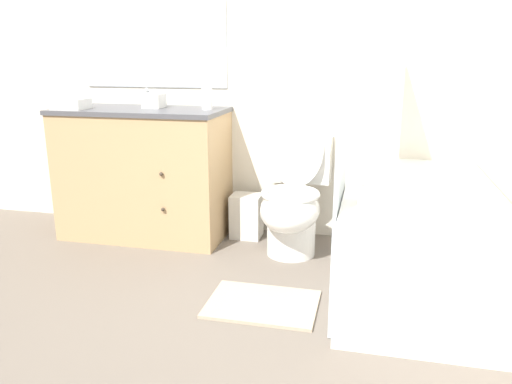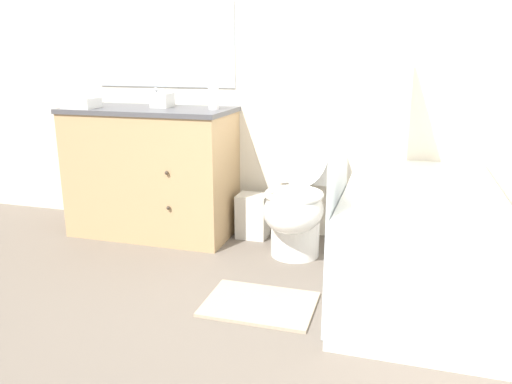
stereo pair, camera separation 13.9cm
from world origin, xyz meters
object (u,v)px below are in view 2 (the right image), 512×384
bathtub (418,240)px  bath_mat (260,304)px  sink_faucet (162,100)px  vanity_cabinet (152,171)px  bath_towel_folded (389,203)px  toilet (297,200)px  soap_dispenser (214,98)px  tissue_box (162,100)px  wastebasket (253,216)px  hand_towel_folded (81,103)px

bathtub → bath_mat: size_ratio=2.56×
sink_faucet → bath_mat: bearing=-45.3°
vanity_cabinet → bath_mat: size_ratio=2.04×
vanity_cabinet → bath_towel_folded: 1.81m
toilet → bathtub: (0.70, -0.35, -0.06)m
toilet → bath_towel_folded: size_ratio=2.95×
sink_faucet → bathtub: sink_faucet is taller
soap_dispenser → bath_towel_folded: bearing=-38.2°
toilet → tissue_box: 1.12m
wastebasket → bath_towel_folded: bearing=-47.3°
hand_towel_folded → sink_faucet: bearing=38.8°
bath_mat → wastebasket: bearing=108.9°
soap_dispenser → hand_towel_folded: (-0.86, -0.16, -0.04)m
vanity_cabinet → toilet: (1.02, -0.09, -0.10)m
hand_towel_folded → bath_mat: hand_towel_folded is taller
sink_faucet → bathtub: (1.73, -0.62, -0.62)m
bath_towel_folded → soap_dispenser: bearing=141.8°
wastebasket → bath_mat: 0.99m
tissue_box → sink_faucet: bearing=118.9°
sink_faucet → bath_towel_folded: 1.92m
sink_faucet → tissue_box: sink_faucet is taller
soap_dispenser → tissue_box: bearing=174.4°
tissue_box → bath_mat: bearing=-43.4°
hand_towel_folded → bath_towel_folded: bearing=-20.1°
toilet → bath_mat: (-0.03, -0.73, -0.33)m
bath_mat → sink_faucet: bearing=134.7°
wastebasket → bathtub: bearing=-27.1°
wastebasket → tissue_box: tissue_box is taller
tissue_box → bathtub: bearing=-16.4°
vanity_cabinet → hand_towel_folded: size_ratio=5.42×
vanity_cabinet → soap_dispenser: soap_dispenser is taller
vanity_cabinet → bath_mat: 1.36m
wastebasket → soap_dispenser: (-0.23, -0.09, 0.79)m
soap_dispenser → bathtub: bearing=-19.4°
vanity_cabinet → toilet: vanity_cabinet is taller
bathtub → bath_mat: bathtub is taller
wastebasket → bath_towel_folded: 1.40m
tissue_box → bath_mat: size_ratio=0.25×
wastebasket → bath_mat: bearing=-71.1°
tissue_box → bath_mat: tissue_box is taller
sink_faucet → soap_dispenser: soap_dispenser is taller
tissue_box → bath_towel_folded: bearing=-31.5°
vanity_cabinet → bath_towel_folded: (1.58, -0.87, 0.16)m
bathtub → wastebasket: 1.18m
tissue_box → bath_towel_folded: 1.79m
toilet → bath_mat: toilet is taller
soap_dispenser → toilet: bearing=-10.1°
tissue_box → hand_towel_folded: tissue_box is taller
sink_faucet → tissue_box: size_ratio=1.04×
vanity_cabinet → bath_towel_folded: vanity_cabinet is taller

